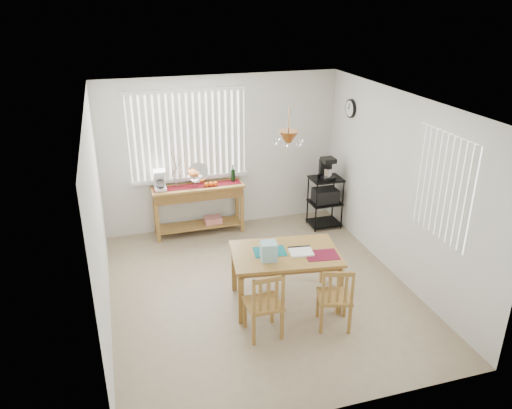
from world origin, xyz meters
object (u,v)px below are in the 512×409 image
object	(u,v)px
sideboard	(199,198)
chair_right	(335,298)
dining_table	(285,258)
chair_left	(264,305)
wire_cart	(325,197)
cart_items	(327,168)

from	to	relation	value
sideboard	chair_right	xyz separation A→B (m)	(1.08, -3.05, -0.22)
dining_table	chair_left	distance (m)	0.80
dining_table	chair_left	xyz separation A→B (m)	(-0.47, -0.61, -0.22)
wire_cart	chair_right	size ratio (longest dim) A/B	1.04
cart_items	chair_right	bearing A→B (deg)	-111.31
chair_left	sideboard	bearing A→B (deg)	94.18
chair_right	chair_left	bearing A→B (deg)	174.26
cart_items	dining_table	distance (m)	2.50
wire_cart	dining_table	world-z (taller)	wire_cart
sideboard	cart_items	size ratio (longest dim) A/B	4.12
cart_items	chair_right	world-z (taller)	cart_items
wire_cart	dining_table	size ratio (longest dim) A/B	0.61
chair_left	cart_items	bearing A→B (deg)	53.76
dining_table	chair_right	xyz separation A→B (m)	(0.39, -0.70, -0.23)
chair_left	chair_right	world-z (taller)	chair_left
sideboard	wire_cart	world-z (taller)	wire_cart
dining_table	cart_items	bearing A→B (deg)	54.21
wire_cart	chair_right	bearing A→B (deg)	-111.37
sideboard	wire_cart	bearing A→B (deg)	-9.57
cart_items	chair_left	bearing A→B (deg)	-126.24
wire_cart	chair_right	xyz separation A→B (m)	(-1.05, -2.69, -0.12)
sideboard	cart_items	world-z (taller)	cart_items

